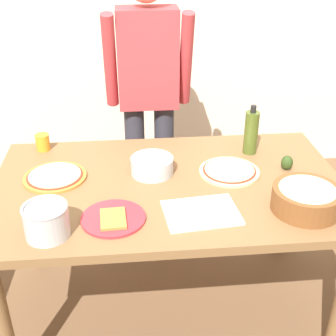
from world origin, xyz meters
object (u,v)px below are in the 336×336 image
object	(u,v)px
dining_table	(169,200)
pizza_raw_on_board	(229,171)
steel_pot	(46,220)
cup_orange	(43,142)
person_cook	(148,90)
cutting_board_white	(201,213)
pizza_cooked_on_tray	(55,176)
popcorn_bowl	(306,197)
mixing_bowl_steel	(152,166)
plate_with_slice	(113,218)
olive_oil_bottle	(251,132)
avocado	(287,163)

from	to	relation	value
dining_table	pizza_raw_on_board	size ratio (longest dim) A/B	5.61
steel_pot	cup_orange	xyz separation A→B (m)	(-0.12, 0.74, -0.02)
person_cook	cutting_board_white	size ratio (longest dim) A/B	5.40
person_cook	pizza_cooked_on_tray	bearing A→B (deg)	-125.58
popcorn_bowl	steel_pot	distance (m)	1.03
mixing_bowl_steel	steel_pot	size ratio (longest dim) A/B	1.15
steel_pot	cutting_board_white	bearing A→B (deg)	7.78
pizza_raw_on_board	steel_pot	world-z (taller)	steel_pot
plate_with_slice	olive_oil_bottle	bearing A→B (deg)	37.65
popcorn_bowl	steel_pot	world-z (taller)	steel_pot
cutting_board_white	popcorn_bowl	bearing A→B (deg)	-1.18
mixing_bowl_steel	pizza_raw_on_board	bearing A→B (deg)	-5.06
person_cook	steel_pot	xyz separation A→B (m)	(-0.45, -1.10, -0.11)
pizza_raw_on_board	plate_with_slice	size ratio (longest dim) A/B	1.10
plate_with_slice	olive_oil_bottle	size ratio (longest dim) A/B	1.02
plate_with_slice	steel_pot	size ratio (longest dim) A/B	1.50
person_cook	dining_table	bearing A→B (deg)	-86.46
person_cook	avocado	bearing A→B (deg)	-47.66
pizza_raw_on_board	avocado	world-z (taller)	avocado
person_cook	mixing_bowl_steel	size ratio (longest dim) A/B	8.10
steel_pot	cup_orange	world-z (taller)	steel_pot
pizza_cooked_on_tray	olive_oil_bottle	world-z (taller)	olive_oil_bottle
pizza_raw_on_board	avocado	bearing A→B (deg)	1.99
mixing_bowl_steel	steel_pot	world-z (taller)	steel_pot
dining_table	steel_pot	size ratio (longest dim) A/B	9.22
dining_table	pizza_cooked_on_tray	size ratio (longest dim) A/B	5.50
dining_table	cutting_board_white	distance (m)	0.29
person_cook	pizza_cooked_on_tray	world-z (taller)	person_cook
dining_table	cup_orange	xyz separation A→B (m)	(-0.62, 0.40, 0.13)
pizza_raw_on_board	olive_oil_bottle	size ratio (longest dim) A/B	1.11
dining_table	person_cook	xyz separation A→B (m)	(-0.05, 0.76, 0.27)
pizza_raw_on_board	plate_with_slice	distance (m)	0.64
person_cook	olive_oil_bottle	world-z (taller)	person_cook
pizza_raw_on_board	popcorn_bowl	world-z (taller)	popcorn_bowl
pizza_raw_on_board	olive_oil_bottle	xyz separation A→B (m)	(0.15, 0.20, 0.10)
person_cook	popcorn_bowl	size ratio (longest dim) A/B	5.79
dining_table	person_cook	world-z (taller)	person_cook
olive_oil_bottle	cup_orange	world-z (taller)	olive_oil_bottle
plate_with_slice	steel_pot	world-z (taller)	steel_pot
dining_table	cutting_board_white	xyz separation A→B (m)	(0.11, -0.26, 0.10)
dining_table	cup_orange	world-z (taller)	cup_orange
mixing_bowl_steel	cutting_board_white	world-z (taller)	mixing_bowl_steel
dining_table	mixing_bowl_steel	size ratio (longest dim) A/B	8.00
pizza_cooked_on_tray	cup_orange	world-z (taller)	cup_orange
plate_with_slice	cup_orange	world-z (taller)	cup_orange
mixing_bowl_steel	cup_orange	xyz separation A→B (m)	(-0.55, 0.30, 0.00)
popcorn_bowl	avocado	world-z (taller)	popcorn_bowl
person_cook	cutting_board_white	distance (m)	1.04
dining_table	olive_oil_bottle	bearing A→B (deg)	31.15
pizza_cooked_on_tray	mixing_bowl_steel	xyz separation A→B (m)	(0.45, 0.01, 0.03)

